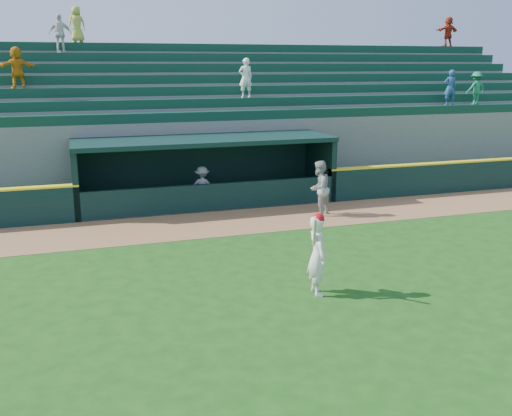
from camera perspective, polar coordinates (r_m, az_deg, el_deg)
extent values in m
plane|color=#1B4812|center=(14.31, 1.97, -6.56)|extent=(120.00, 120.00, 0.00)
cube|color=#91613A|center=(18.76, -3.08, -1.47)|extent=(40.00, 3.00, 0.01)
cube|color=black|center=(25.86, 23.15, 3.11)|extent=(15.50, 0.30, 1.20)
cube|color=yellow|center=(25.75, 23.28, 4.49)|extent=(15.50, 0.32, 0.06)
imported|color=#9C9C97|center=(19.58, 6.31, 1.97)|extent=(1.17, 1.13, 1.90)
imported|color=#A3A39E|center=(20.81, -5.39, 2.14)|extent=(1.07, 0.79, 1.48)
cube|color=slate|center=(21.39, -5.00, 0.51)|extent=(9.00, 2.60, 0.04)
cube|color=black|center=(20.66, -17.62, 2.60)|extent=(0.20, 2.60, 2.30)
cube|color=black|center=(22.60, 6.40, 4.14)|extent=(0.20, 2.60, 2.30)
cube|color=black|center=(22.40, -5.81, 4.07)|extent=(9.40, 0.20, 2.30)
cube|color=black|center=(20.96, -5.14, 6.79)|extent=(9.40, 2.80, 0.16)
cube|color=black|center=(20.13, -4.25, 1.05)|extent=(9.00, 0.16, 1.00)
cube|color=brown|center=(22.10, -5.48, 1.56)|extent=(8.40, 0.45, 0.10)
cube|color=slate|center=(22.86, -6.11, 5.04)|extent=(34.00, 0.85, 2.91)
cube|color=#0F3828|center=(22.54, -6.16, 9.10)|extent=(34.00, 0.60, 0.36)
cube|color=slate|center=(23.65, -6.55, 5.89)|extent=(34.00, 0.85, 3.36)
cube|color=#0F3828|center=(23.34, -6.62, 10.37)|extent=(34.00, 0.60, 0.36)
cube|color=slate|center=(24.44, -6.97, 6.68)|extent=(34.00, 0.85, 3.81)
cube|color=#0F3828|center=(24.14, -7.06, 11.55)|extent=(34.00, 0.60, 0.36)
cube|color=slate|center=(25.25, -7.35, 7.42)|extent=(34.00, 0.85, 4.26)
cube|color=#0F3828|center=(24.96, -7.47, 12.66)|extent=(34.00, 0.60, 0.36)
cube|color=slate|center=(26.05, -7.72, 8.11)|extent=(34.00, 0.85, 4.71)
cube|color=#0F3828|center=(25.79, -7.86, 13.70)|extent=(34.00, 0.60, 0.36)
cube|color=slate|center=(26.86, -8.06, 8.77)|extent=(34.00, 0.85, 5.16)
cube|color=#0F3828|center=(26.63, -8.23, 14.67)|extent=(34.00, 0.60, 0.36)
cube|color=slate|center=(27.68, -8.39, 9.38)|extent=(34.00, 0.85, 5.61)
cube|color=#0F3828|center=(27.47, -8.58, 15.58)|extent=(34.00, 0.60, 0.36)
cube|color=slate|center=(28.24, -8.59, 9.47)|extent=(34.50, 0.30, 5.61)
imported|color=silver|center=(26.28, -18.99, 16.18)|extent=(0.98, 0.56, 1.57)
imported|color=#AC2D1A|center=(33.42, 18.66, 16.38)|extent=(1.46, 0.61, 1.53)
imported|color=navy|center=(27.32, 18.84, 11.33)|extent=(0.61, 0.45, 1.54)
imported|color=#197047|center=(28.16, 21.15, 11.12)|extent=(0.96, 0.58, 1.46)
imported|color=gold|center=(27.16, -17.49, 17.12)|extent=(0.85, 0.66, 1.53)
imported|color=orange|center=(23.77, -22.78, 12.83)|extent=(1.48, 0.72, 1.53)
imported|color=white|center=(23.88, -1.05, 12.88)|extent=(0.59, 0.40, 1.58)
imported|color=white|center=(12.87, 6.17, -4.73)|extent=(0.49, 0.70, 1.83)
sphere|color=red|center=(12.63, 6.27, -1.10)|extent=(0.27, 0.27, 0.27)
cylinder|color=tan|center=(12.43, 5.89, -2.45)|extent=(0.24, 0.49, 0.76)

